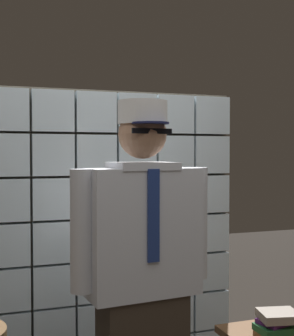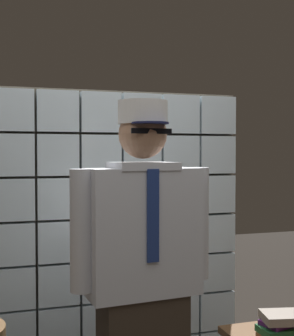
% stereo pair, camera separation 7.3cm
% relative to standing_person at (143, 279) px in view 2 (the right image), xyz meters
% --- Properties ---
extents(glass_block_wall, '(1.92, 0.10, 1.92)m').
position_rel_standing_person_xyz_m(glass_block_wall, '(-0.02, 0.88, 0.04)').
color(glass_block_wall, silver).
rests_on(glass_block_wall, ground).
extents(standing_person, '(0.70, 0.31, 1.74)m').
position_rel_standing_person_xyz_m(standing_person, '(0.00, 0.00, 0.00)').
color(standing_person, '#382D23').
rests_on(standing_person, ground).
extents(book_stack, '(0.23, 0.21, 0.14)m').
position_rel_standing_person_xyz_m(book_stack, '(0.74, -0.00, -0.30)').
color(book_stack, brown).
rests_on(book_stack, side_table).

